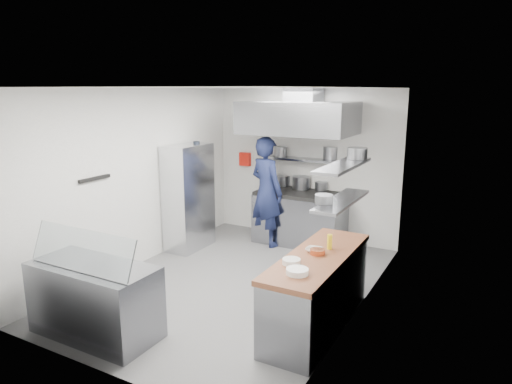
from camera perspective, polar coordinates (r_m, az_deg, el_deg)
The scene contains 36 objects.
floor at distance 6.84m, azimuth -2.45°, elevation -11.26°, with size 5.00×5.00×0.00m, color #4D4D4F.
ceiling at distance 6.25m, azimuth -2.70°, elevation 12.90°, with size 5.00×5.00×0.00m, color silver.
wall_back at distance 8.60m, azimuth 6.07°, elevation 3.43°, with size 3.60×0.02×2.80m, color white.
wall_front at distance 4.53m, azimuth -19.21°, elevation -5.76°, with size 3.60×0.02×2.80m, color white.
wall_left at distance 7.47m, azimuth -14.48°, elevation 1.69°, with size 5.00×0.02×2.80m, color white.
wall_right at distance 5.71m, azimuth 13.11°, elevation -1.60°, with size 5.00×0.02×2.80m, color white.
gas_range at distance 8.41m, azimuth 5.50°, elevation -3.41°, with size 1.60×0.80×0.90m, color gray.
cooktop at distance 8.29m, azimuth 5.57°, elevation -0.22°, with size 1.57×0.78×0.06m, color black.
stock_pot_left at distance 8.80m, azimuth 3.38°, elevation 1.44°, with size 0.28×0.28×0.20m, color slate.
stock_pot_mid at distance 8.55m, azimuth 5.65°, elevation 1.20°, with size 0.32×0.32×0.24m, color slate.
stock_pot_right at distance 8.47m, azimuth 8.17°, elevation 0.75°, with size 0.23×0.23×0.16m, color slate.
over_range_shelf at distance 8.40m, azimuth 6.30°, elevation 4.03°, with size 1.60×0.30×0.04m, color gray.
shelf_pot_a at distance 8.67m, azimuth 3.06°, elevation 5.10°, with size 0.23×0.23×0.18m, color slate.
shelf_pot_b at distance 8.47m, azimuth 9.46°, elevation 4.89°, with size 0.32×0.32×0.22m, color slate.
extractor_hood at distance 7.93m, azimuth 5.28°, elevation 9.21°, with size 1.90×1.15×0.55m, color gray.
hood_duct at distance 8.13m, azimuth 5.98°, elevation 11.96°, with size 0.55×0.55×0.24m, color slate.
red_firebox at distance 9.09m, azimuth -1.38°, elevation 4.13°, with size 0.22×0.10×0.26m, color red.
chef at distance 8.16m, azimuth 1.32°, elevation 0.05°, with size 0.72×0.47×1.98m, color #151C41.
wire_rack at distance 8.10m, azimuth -8.42°, elevation -0.65°, with size 0.50×0.90×1.85m, color silver.
rack_bin_a at distance 8.17m, azimuth -8.17°, elevation -1.43°, with size 0.16×0.20×0.18m, color white.
rack_bin_b at distance 8.41m, azimuth -6.51°, elevation 2.52°, with size 0.15×0.20×0.17m, color yellow.
rack_jar at distance 8.08m, azimuth -7.43°, elevation 5.66°, with size 0.12×0.12×0.18m, color black.
knife_strip at distance 6.81m, azimuth -19.53°, elevation 1.59°, with size 0.04×0.55×0.05m, color black.
prep_counter_base at distance 5.59m, azimuth 7.65°, elevation -12.39°, with size 0.62×2.00×0.84m, color gray.
prep_counter_top at distance 5.41m, azimuth 7.79°, elevation -8.07°, with size 0.65×2.04×0.06m, color brown.
plate_stack_a at distance 4.83m, azimuth 5.18°, elevation -9.85°, with size 0.24×0.24×0.06m, color white.
plate_stack_b at distance 5.08m, azimuth 4.45°, elevation -8.66°, with size 0.20×0.20×0.06m, color white.
copper_pan at distance 5.41m, azimuth 7.68°, elevation -7.40°, with size 0.18×0.18×0.06m, color #D16A3B.
squeeze_bottle at distance 5.58m, azimuth 9.19°, elevation -6.16°, with size 0.06×0.06×0.18m, color yellow.
mixing_bowl at distance 5.47m, azimuth 7.26°, elevation -7.20°, with size 0.19×0.19×0.05m, color white.
wall_shelf_lower at distance 5.45m, azimuth 10.69°, elevation -1.09°, with size 0.30×1.30×0.04m, color gray.
wall_shelf_upper at distance 5.36m, azimuth 10.88°, elevation 3.27°, with size 0.30×1.30×0.04m, color gray.
shelf_pot_c at distance 5.20m, azimuth 8.48°, elevation -0.87°, with size 0.21×0.21×0.10m, color slate.
shelf_pot_d at distance 5.76m, azimuth 12.55°, elevation 4.74°, with size 0.25×0.25×0.14m, color slate.
display_case at distance 5.67m, azimuth -19.48°, elevation -12.60°, with size 1.50×0.70×0.85m, color gray.
display_glass at distance 5.36m, azimuth -20.94°, elevation -6.75°, with size 1.47×0.02×0.45m, color silver.
Camera 1 is at (3.24, -5.35, 2.78)m, focal length 32.00 mm.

